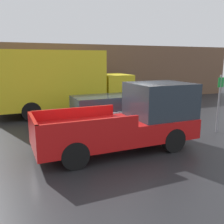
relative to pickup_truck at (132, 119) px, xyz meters
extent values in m
plane|color=#232326|center=(0.40, 0.84, -1.04)|extent=(60.00, 60.00, 0.00)
cube|color=brown|center=(0.40, 9.63, 1.00)|extent=(28.00, 0.15, 4.07)
cube|color=red|center=(-0.58, 0.00, -0.34)|extent=(5.45, 2.00, 0.67)
cube|color=#28333D|center=(1.11, 0.00, 0.60)|extent=(2.07, 1.88, 1.21)
cube|color=red|center=(-1.80, 0.95, 0.18)|extent=(3.00, 0.10, 0.37)
cube|color=red|center=(-1.80, -0.95, 0.18)|extent=(3.00, 0.10, 0.37)
cube|color=red|center=(-3.25, 0.00, 0.18)|extent=(0.10, 2.00, 0.37)
cylinder|color=black|center=(1.11, 0.88, -0.63)|extent=(0.82, 0.26, 0.82)
cylinder|color=black|center=(1.11, -0.88, -0.63)|extent=(0.82, 0.26, 0.82)
cylinder|color=black|center=(-2.27, 0.88, -0.63)|extent=(0.82, 0.26, 0.82)
cylinder|color=black|center=(-2.27, -0.88, -0.63)|extent=(0.82, 0.26, 0.82)
cube|color=silver|center=(-0.11, 2.74, -0.43)|extent=(4.82, 1.80, 0.56)
cube|color=#28333D|center=(0.03, 2.74, 0.14)|extent=(2.65, 1.59, 0.59)
cylinder|color=black|center=(1.38, 3.54, -0.66)|extent=(0.76, 0.22, 0.76)
cylinder|color=black|center=(1.38, 1.94, -0.66)|extent=(0.76, 0.22, 0.76)
cylinder|color=black|center=(-1.61, 3.54, -0.66)|extent=(0.76, 0.22, 0.76)
cylinder|color=black|center=(-1.61, 1.94, -0.66)|extent=(0.76, 0.22, 0.76)
cube|color=gold|center=(2.27, 6.66, 0.27)|extent=(1.67, 2.41, 1.70)
cube|color=gold|center=(-1.59, 6.66, 0.95)|extent=(5.76, 2.54, 3.06)
cylinder|color=black|center=(1.97, 7.79, -0.56)|extent=(0.96, 0.30, 0.96)
cylinder|color=black|center=(1.97, 5.52, -0.56)|extent=(0.96, 0.30, 0.96)
cylinder|color=black|center=(-2.76, 7.79, -0.56)|extent=(0.96, 0.30, 0.96)
cylinder|color=black|center=(-2.76, 5.52, -0.56)|extent=(0.96, 0.30, 0.96)
cylinder|color=gray|center=(4.25, 0.27, 0.18)|extent=(0.07, 0.07, 2.42)
cube|color=#198C33|center=(4.25, 0.25, 1.09)|extent=(0.30, 0.02, 0.40)
camera|label=1|loc=(-3.95, -7.35, 2.01)|focal=40.00mm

